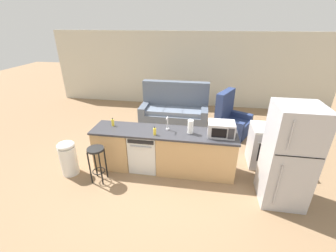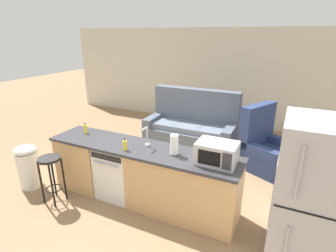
{
  "view_description": "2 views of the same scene",
  "coord_description": "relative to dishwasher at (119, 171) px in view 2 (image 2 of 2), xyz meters",
  "views": [
    {
      "loc": [
        0.89,
        -3.96,
        2.92
      ],
      "look_at": [
        0.18,
        0.42,
        0.82
      ],
      "focal_mm": 24.0,
      "sensor_mm": 36.0,
      "label": 1
    },
    {
      "loc": [
        2.01,
        -2.93,
        2.45
      ],
      "look_at": [
        0.29,
        0.64,
        1.04
      ],
      "focal_mm": 28.0,
      "sensor_mm": 36.0,
      "label": 2
    }
  ],
  "objects": [
    {
      "name": "refrigerator",
      "position": [
        2.6,
        -0.55,
        0.47
      ],
      "size": [
        0.72,
        0.73,
        1.78
      ],
      "color": "#B7B7BC",
      "rests_on": "ground_plane"
    },
    {
      "name": "dishwasher",
      "position": [
        0.0,
        0.0,
        0.0
      ],
      "size": [
        0.58,
        0.61,
        0.84
      ],
      "color": "white",
      "rests_on": "ground_plane"
    },
    {
      "name": "ground_plane",
      "position": [
        0.25,
        0.0,
        -0.42
      ],
      "size": [
        24.0,
        24.0,
        0.0
      ],
      "primitive_type": "plane",
      "color": "#896B4C"
    },
    {
      "name": "kettle",
      "position": [
        2.77,
        0.42,
        0.56
      ],
      "size": [
        0.21,
        0.17,
        0.19
      ],
      "color": "red",
      "rests_on": "stove_range"
    },
    {
      "name": "paper_towel_roll",
      "position": [
        0.94,
        0.0,
        0.62
      ],
      "size": [
        0.14,
        0.14,
        0.28
      ],
      "color": "#4C4C51",
      "rests_on": "kitchen_counter"
    },
    {
      "name": "armchair",
      "position": [
        1.93,
        1.97,
        -0.07
      ],
      "size": [
        1.09,
        1.12,
        1.2
      ],
      "color": "navy",
      "rests_on": "ground_plane"
    },
    {
      "name": "couch",
      "position": [
        0.31,
        2.37,
        -0.03
      ],
      "size": [
        2.0,
        0.91,
        1.27
      ],
      "color": "#515B6B",
      "rests_on": "ground_plane"
    },
    {
      "name": "soap_bottle",
      "position": [
        0.26,
        -0.18,
        0.55
      ],
      "size": [
        0.06,
        0.06,
        0.18
      ],
      "color": "yellow",
      "rests_on": "kitchen_counter"
    },
    {
      "name": "kitchen_counter",
      "position": [
        0.49,
        0.0,
        -0.0
      ],
      "size": [
        2.94,
        0.66,
        0.9
      ],
      "color": "tan",
      "rests_on": "ground_plane"
    },
    {
      "name": "sink_faucet",
      "position": [
        0.47,
        0.07,
        0.61
      ],
      "size": [
        0.07,
        0.18,
        0.3
      ],
      "color": "silver",
      "rests_on": "kitchen_counter"
    },
    {
      "name": "bar_stool",
      "position": [
        -0.79,
        -0.6,
        0.11
      ],
      "size": [
        0.32,
        0.32,
        0.74
      ],
      "color": "black",
      "rests_on": "ground_plane"
    },
    {
      "name": "wall_back",
      "position": [
        0.55,
        4.2,
        0.88
      ],
      "size": [
        10.0,
        0.06,
        2.6
      ],
      "color": "beige",
      "rests_on": "ground_plane"
    },
    {
      "name": "microwave",
      "position": [
        1.52,
        -0.0,
        0.62
      ],
      "size": [
        0.5,
        0.37,
        0.28
      ],
      "color": "#B7B7BC",
      "rests_on": "kitchen_counter"
    },
    {
      "name": "trash_bin",
      "position": [
        -1.49,
        -0.47,
        -0.04
      ],
      "size": [
        0.35,
        0.35,
        0.74
      ],
      "color": "white",
      "rests_on": "ground_plane"
    },
    {
      "name": "dish_soap_bottle",
      "position": [
        -0.7,
        0.09,
        0.55
      ],
      "size": [
        0.06,
        0.06,
        0.18
      ],
      "color": "yellow",
      "rests_on": "kitchen_counter"
    },
    {
      "name": "stove_range",
      "position": [
        2.6,
        0.55,
        0.03
      ],
      "size": [
        0.76,
        0.68,
        0.9
      ],
      "color": "#B7B7BC",
      "rests_on": "ground_plane"
    }
  ]
}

